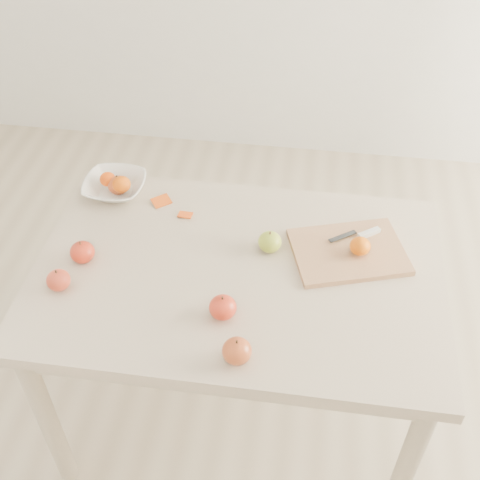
# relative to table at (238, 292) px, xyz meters

# --- Properties ---
(ground) EXTENTS (3.50, 3.50, 0.00)m
(ground) POSITION_rel_table_xyz_m (0.00, 0.00, -0.65)
(ground) COLOR #C6B293
(ground) RESTS_ON ground
(table) EXTENTS (1.20, 0.80, 0.75)m
(table) POSITION_rel_table_xyz_m (0.00, 0.00, 0.00)
(table) COLOR beige
(table) RESTS_ON ground
(cutting_board) EXTENTS (0.39, 0.33, 0.02)m
(cutting_board) POSITION_rel_table_xyz_m (0.32, 0.11, 0.11)
(cutting_board) COLOR #AB7C55
(cutting_board) RESTS_ON table
(board_tangerine) EXTENTS (0.06, 0.06, 0.05)m
(board_tangerine) POSITION_rel_table_xyz_m (0.35, 0.10, 0.14)
(board_tangerine) COLOR #D45E07
(board_tangerine) RESTS_ON cutting_board
(fruit_bowl) EXTENTS (0.20, 0.20, 0.05)m
(fruit_bowl) POSITION_rel_table_xyz_m (-0.46, 0.30, 0.12)
(fruit_bowl) COLOR white
(fruit_bowl) RESTS_ON table
(bowl_tangerine_near) EXTENTS (0.05, 0.05, 0.05)m
(bowl_tangerine_near) POSITION_rel_table_xyz_m (-0.48, 0.31, 0.14)
(bowl_tangerine_near) COLOR #E24108
(bowl_tangerine_near) RESTS_ON fruit_bowl
(bowl_tangerine_far) EXTENTS (0.06, 0.06, 0.05)m
(bowl_tangerine_far) POSITION_rel_table_xyz_m (-0.43, 0.28, 0.15)
(bowl_tangerine_far) COLOR orange
(bowl_tangerine_far) RESTS_ON fruit_bowl
(orange_peel_a) EXTENTS (0.07, 0.07, 0.01)m
(orange_peel_a) POSITION_rel_table_xyz_m (-0.29, 0.27, 0.10)
(orange_peel_a) COLOR #D14B0E
(orange_peel_a) RESTS_ON table
(orange_peel_b) EXTENTS (0.05, 0.04, 0.01)m
(orange_peel_b) POSITION_rel_table_xyz_m (-0.20, 0.21, 0.10)
(orange_peel_b) COLOR #CF460E
(orange_peel_b) RESTS_ON table
(paring_knife) EXTENTS (0.16, 0.09, 0.01)m
(paring_knife) POSITION_rel_table_xyz_m (0.37, 0.18, 0.12)
(paring_knife) COLOR silver
(paring_knife) RESTS_ON cutting_board
(apple_green) EXTENTS (0.07, 0.07, 0.06)m
(apple_green) POSITION_rel_table_xyz_m (0.08, 0.09, 0.13)
(apple_green) COLOR olive
(apple_green) RESTS_ON table
(apple_red_d) EXTENTS (0.07, 0.07, 0.06)m
(apple_red_d) POSITION_rel_table_xyz_m (-0.49, -0.14, 0.13)
(apple_red_d) COLOR maroon
(apple_red_d) RESTS_ON table
(apple_red_a) EXTENTS (0.07, 0.07, 0.06)m
(apple_red_a) POSITION_rel_table_xyz_m (-0.45, 0.30, 0.13)
(apple_red_a) COLOR maroon
(apple_red_a) RESTS_ON table
(apple_red_c) EXTENTS (0.08, 0.08, 0.07)m
(apple_red_c) POSITION_rel_table_xyz_m (0.04, -0.32, 0.13)
(apple_red_c) COLOR maroon
(apple_red_c) RESTS_ON table
(apple_red_e) EXTENTS (0.08, 0.08, 0.07)m
(apple_red_e) POSITION_rel_table_xyz_m (-0.01, -0.18, 0.13)
(apple_red_e) COLOR #930806
(apple_red_e) RESTS_ON table
(apple_red_b) EXTENTS (0.07, 0.07, 0.07)m
(apple_red_b) POSITION_rel_table_xyz_m (-0.46, -0.03, 0.13)
(apple_red_b) COLOR #A50902
(apple_red_b) RESTS_ON table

